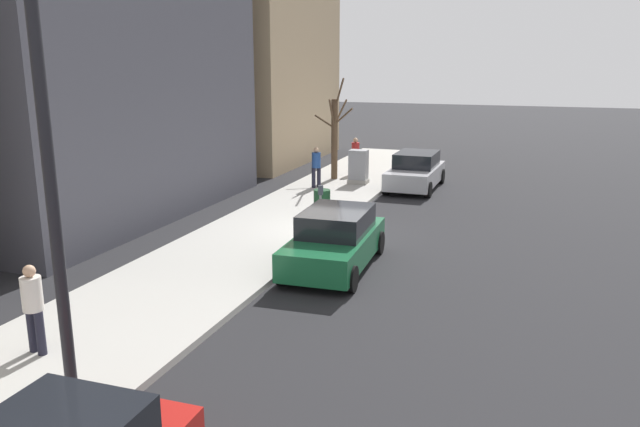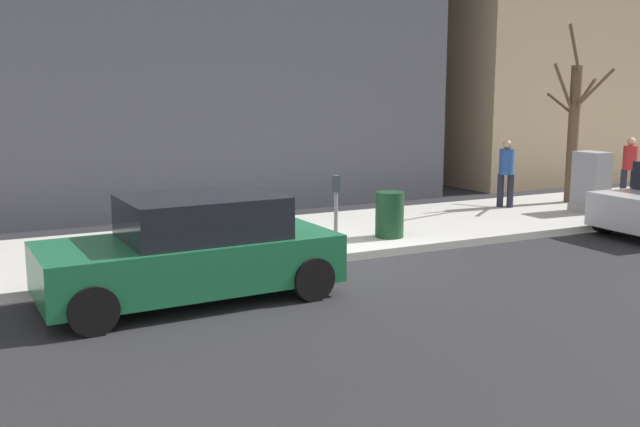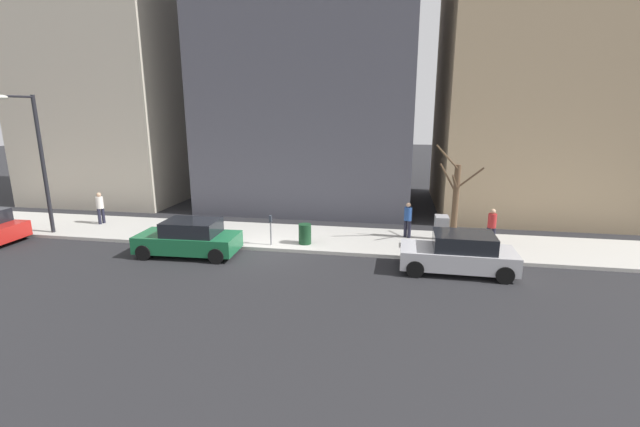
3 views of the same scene
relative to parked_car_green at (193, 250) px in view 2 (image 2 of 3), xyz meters
The scene contains 9 objects.
ground_plane 3.28m from the parked_car_green, 71.19° to the right, with size 120.00×120.00×0.00m, color #232326.
sidewalk 4.33m from the parked_car_green, 44.94° to the right, with size 4.00×36.00×0.15m, color #B2AFA8.
parked_car_green is the anchor object (origin of this frame).
parking_meter 3.46m from the parked_car_green, 64.64° to the right, with size 0.14×0.10×1.35m.
utility_box 10.72m from the parked_car_green, 77.45° to the right, with size 0.83×0.61×1.43m.
bare_tree 11.77m from the parked_car_green, 72.02° to the right, with size 1.83×2.15×4.42m.
trash_bin 4.95m from the parked_car_green, 67.07° to the right, with size 0.56×0.56×0.90m, color #14381E.
pedestrian_near_meter 13.05m from the parked_car_green, 76.24° to the right, with size 0.36×0.36×1.66m.
pedestrian_midblock 9.84m from the parked_car_green, 67.60° to the right, with size 0.36×0.36×1.66m.
Camera 2 is at (-10.80, 5.91, 3.01)m, focal length 40.00 mm.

